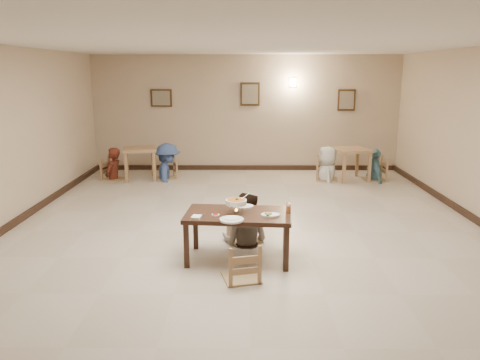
{
  "coord_description": "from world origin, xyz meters",
  "views": [
    {
      "loc": [
        -0.07,
        -7.3,
        2.56
      ],
      "look_at": [
        -0.12,
        -0.5,
        0.99
      ],
      "focal_mm": 35.0,
      "sensor_mm": 36.0,
      "label": 1
    }
  ],
  "objects_px": {
    "main_table": "(238,218)",
    "bg_diner_c": "(328,147)",
    "bg_table_right": "(351,154)",
    "bg_diner_a": "(112,148)",
    "curry_warmer": "(236,202)",
    "bg_chair_lr": "(167,160)",
    "bg_diner_d": "(376,149)",
    "bg_chair_rr": "(375,158)",
    "bg_chair_rl": "(327,158)",
    "bg_chair_ll": "(113,160)",
    "bg_table_left": "(140,154)",
    "main_diner": "(245,193)",
    "chair_far": "(244,210)",
    "bg_diner_b": "(167,143)",
    "drink_glass": "(288,208)",
    "chair_near": "(241,244)"
  },
  "relations": [
    {
      "from": "bg_table_right",
      "to": "bg_diner_a",
      "type": "bearing_deg",
      "value": -179.73
    },
    {
      "from": "chair_near",
      "to": "drink_glass",
      "type": "bearing_deg",
      "value": -148.42
    },
    {
      "from": "main_diner",
      "to": "bg_diner_c",
      "type": "relative_size",
      "value": 0.97
    },
    {
      "from": "main_table",
      "to": "curry_warmer",
      "type": "bearing_deg",
      "value": 177.74
    },
    {
      "from": "main_table",
      "to": "drink_glass",
      "type": "relative_size",
      "value": 11.16
    },
    {
      "from": "curry_warmer",
      "to": "bg_chair_lr",
      "type": "height_order",
      "value": "curry_warmer"
    },
    {
      "from": "main_diner",
      "to": "bg_diner_a",
      "type": "height_order",
      "value": "main_diner"
    },
    {
      "from": "curry_warmer",
      "to": "bg_diner_b",
      "type": "xyz_separation_m",
      "value": [
        -1.76,
        5.05,
        0.05
      ]
    },
    {
      "from": "main_table",
      "to": "bg_chair_ll",
      "type": "relative_size",
      "value": 1.5
    },
    {
      "from": "bg_table_left",
      "to": "bg_chair_rl",
      "type": "height_order",
      "value": "bg_chair_rl"
    },
    {
      "from": "bg_chair_rl",
      "to": "main_diner",
      "type": "bearing_deg",
      "value": 163.99
    },
    {
      "from": "chair_far",
      "to": "main_diner",
      "type": "height_order",
      "value": "main_diner"
    },
    {
      "from": "curry_warmer",
      "to": "drink_glass",
      "type": "xyz_separation_m",
      "value": [
        0.72,
        0.01,
        -0.09
      ]
    },
    {
      "from": "curry_warmer",
      "to": "bg_diner_c",
      "type": "relative_size",
      "value": 0.2
    },
    {
      "from": "curry_warmer",
      "to": "bg_table_right",
      "type": "bearing_deg",
      "value": 61.4
    },
    {
      "from": "bg_table_left",
      "to": "bg_table_right",
      "type": "height_order",
      "value": "bg_table_left"
    },
    {
      "from": "bg_chair_rr",
      "to": "drink_glass",
      "type": "bearing_deg",
      "value": -28.8
    },
    {
      "from": "bg_table_left",
      "to": "chair_far",
      "type": "bearing_deg",
      "value": -59.26
    },
    {
      "from": "curry_warmer",
      "to": "bg_table_left",
      "type": "xyz_separation_m",
      "value": [
        -2.41,
        4.99,
        -0.19
      ]
    },
    {
      "from": "drink_glass",
      "to": "bg_table_left",
      "type": "xyz_separation_m",
      "value": [
        -3.13,
        4.98,
        -0.11
      ]
    },
    {
      "from": "bg_table_left",
      "to": "bg_diner_b",
      "type": "relative_size",
      "value": 0.53
    },
    {
      "from": "chair_near",
      "to": "bg_diner_c",
      "type": "bearing_deg",
      "value": -124.33
    },
    {
      "from": "main_table",
      "to": "bg_chair_ll",
      "type": "height_order",
      "value": "bg_chair_ll"
    },
    {
      "from": "main_table",
      "to": "chair_far",
      "type": "bearing_deg",
      "value": 87.86
    },
    {
      "from": "bg_diner_a",
      "to": "bg_diner_c",
      "type": "relative_size",
      "value": 0.97
    },
    {
      "from": "bg_chair_ll",
      "to": "curry_warmer",
      "type": "bearing_deg",
      "value": -135.1
    },
    {
      "from": "main_diner",
      "to": "bg_diner_c",
      "type": "xyz_separation_m",
      "value": [
        2.0,
        4.3,
        0.03
      ]
    },
    {
      "from": "main_table",
      "to": "bg_diner_c",
      "type": "bearing_deg",
      "value": 71.55
    },
    {
      "from": "bg_diner_a",
      "to": "bg_diner_b",
      "type": "xyz_separation_m",
      "value": [
        1.3,
        0.12,
        0.09
      ]
    },
    {
      "from": "bg_table_left",
      "to": "bg_diner_d",
      "type": "bearing_deg",
      "value": -0.52
    },
    {
      "from": "bg_chair_lr",
      "to": "bg_diner_d",
      "type": "bearing_deg",
      "value": 69.09
    },
    {
      "from": "main_diner",
      "to": "bg_table_right",
      "type": "height_order",
      "value": "main_diner"
    },
    {
      "from": "bg_chair_ll",
      "to": "bg_diner_c",
      "type": "height_order",
      "value": "bg_diner_c"
    },
    {
      "from": "bg_table_left",
      "to": "bg_chair_lr",
      "type": "bearing_deg",
      "value": 5.25
    },
    {
      "from": "curry_warmer",
      "to": "bg_chair_rr",
      "type": "height_order",
      "value": "bg_chair_rr"
    },
    {
      "from": "bg_diner_a",
      "to": "bg_chair_rr",
      "type": "bearing_deg",
      "value": 102.6
    },
    {
      "from": "main_table",
      "to": "bg_diner_c",
      "type": "relative_size",
      "value": 0.92
    },
    {
      "from": "chair_far",
      "to": "main_table",
      "type": "bearing_deg",
      "value": -118.5
    },
    {
      "from": "bg_table_right",
      "to": "bg_chair_rl",
      "type": "relative_size",
      "value": 0.85
    },
    {
      "from": "main_table",
      "to": "bg_chair_rl",
      "type": "distance_m",
      "value": 5.38
    },
    {
      "from": "bg_chair_lr",
      "to": "bg_diner_c",
      "type": "height_order",
      "value": "bg_diner_c"
    },
    {
      "from": "main_diner",
      "to": "bg_chair_rr",
      "type": "relative_size",
      "value": 1.47
    },
    {
      "from": "main_diner",
      "to": "bg_diner_c",
      "type": "bearing_deg",
      "value": -96.75
    },
    {
      "from": "bg_chair_ll",
      "to": "bg_diner_c",
      "type": "bearing_deg",
      "value": -76.7
    },
    {
      "from": "drink_glass",
      "to": "bg_diner_a",
      "type": "relative_size",
      "value": 0.09
    },
    {
      "from": "main_diner",
      "to": "bg_table_right",
      "type": "distance_m",
      "value": 5.02
    },
    {
      "from": "chair_near",
      "to": "drink_glass",
      "type": "height_order",
      "value": "chair_near"
    },
    {
      "from": "bg_table_left",
      "to": "bg_chair_lr",
      "type": "distance_m",
      "value": 0.68
    },
    {
      "from": "bg_table_right",
      "to": "bg_chair_lr",
      "type": "xyz_separation_m",
      "value": [
        -4.46,
        0.1,
        -0.17
      ]
    },
    {
      "from": "main_table",
      "to": "bg_chair_rr",
      "type": "bearing_deg",
      "value": 61.21
    }
  ]
}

